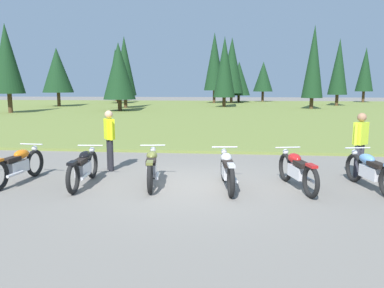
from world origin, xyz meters
name	(u,v)px	position (x,y,z in m)	size (l,w,h in m)	color
ground_plane	(190,185)	(0.00, 0.00, 0.00)	(140.00, 140.00, 0.00)	slate
grass_moorland	(218,111)	(0.00, 26.16, 0.05)	(80.00, 44.00, 0.10)	olive
forest_treeline	(209,69)	(-1.41, 35.99, 4.30)	(42.49, 27.70, 9.23)	#47331E
motorcycle_orange	(18,165)	(-4.16, -0.15, 0.44)	(0.62, 2.10, 0.88)	black
motorcycle_black	(84,167)	(-2.50, -0.21, 0.44)	(0.62, 2.10, 0.88)	black
motorcycle_olive	(152,167)	(-0.89, -0.03, 0.44)	(0.66, 2.09, 0.88)	black
motorcycle_silver	(227,169)	(0.88, -0.13, 0.44)	(0.62, 2.10, 0.88)	black
motorcycle_red	(297,170)	(2.47, -0.03, 0.44)	(0.74, 2.07, 0.88)	black
motorcycle_sky_blue	(370,171)	(4.10, 0.06, 0.44)	(0.70, 2.08, 0.88)	black
rider_in_hivis_vest	(360,142)	(4.20, 1.07, 0.95)	(0.43, 0.40, 1.67)	#2D2D38
rider_near_row_end	(109,137)	(-2.36, 1.38, 0.95)	(0.38, 0.48, 1.67)	black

